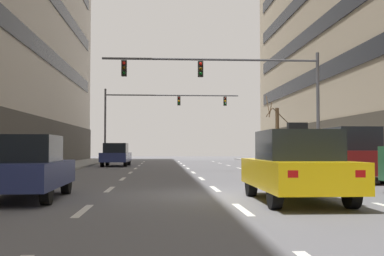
{
  "coord_description": "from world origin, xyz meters",
  "views": [
    {
      "loc": [
        -1.67,
        -12.81,
        1.25
      ],
      "look_at": [
        -0.1,
        11.41,
        2.26
      ],
      "focal_mm": 45.2,
      "sensor_mm": 36.0,
      "label": 1
    }
  ],
  "objects": [
    {
      "name": "lane_stripe_l1_s4",
      "position": [
        -3.21,
        2.0,
        0.0
      ],
      "size": [
        0.16,
        2.0,
        0.01
      ],
      "primitive_type": "cube",
      "color": "silver",
      "rests_on": "ground"
    },
    {
      "name": "lane_stripe_l3_s7",
      "position": [
        3.21,
        17.0,
        0.0
      ],
      "size": [
        0.16,
        2.0,
        0.01
      ],
      "primitive_type": "cube",
      "color": "silver",
      "rests_on": "ground"
    },
    {
      "name": "ground_plane",
      "position": [
        0.0,
        0.0,
        0.0
      ],
      "size": [
        120.0,
        120.0,
        0.0
      ],
      "primitive_type": "plane",
      "color": "slate"
    },
    {
      "name": "street_tree_0",
      "position": [
        7.57,
        25.1,
        2.47
      ],
      "size": [
        2.0,
        2.01,
        5.38
      ],
      "color": "#4C3823",
      "rests_on": "sidewalk_right"
    },
    {
      "name": "lane_stripe_l3_s5",
      "position": [
        3.21,
        7.0,
        0.0
      ],
      "size": [
        0.16,
        2.0,
        0.01
      ],
      "primitive_type": "cube",
      "color": "silver",
      "rests_on": "ground"
    },
    {
      "name": "lane_stripe_l1_s6",
      "position": [
        -3.21,
        12.0,
        0.0
      ],
      "size": [
        0.16,
        2.0,
        0.01
      ],
      "primitive_type": "cube",
      "color": "silver",
      "rests_on": "ground"
    },
    {
      "name": "lane_stripe_l1_s7",
      "position": [
        -3.21,
        17.0,
        0.0
      ],
      "size": [
        0.16,
        2.0,
        0.01
      ],
      "primitive_type": "cube",
      "color": "silver",
      "rests_on": "ground"
    },
    {
      "name": "lane_stripe_l1_s10",
      "position": [
        -3.21,
        32.0,
        0.0
      ],
      "size": [
        0.16,
        2.0,
        0.01
      ],
      "primitive_type": "cube",
      "color": "silver",
      "rests_on": "ground"
    },
    {
      "name": "car_driving_1",
      "position": [
        -4.96,
        -0.76,
        0.77
      ],
      "size": [
        1.85,
        4.22,
        1.57
      ],
      "color": "black",
      "rests_on": "ground"
    },
    {
      "name": "lane_stripe_l2_s5",
      "position": [
        0.0,
        7.0,
        0.0
      ],
      "size": [
        0.16,
        2.0,
        0.01
      ],
      "primitive_type": "cube",
      "color": "silver",
      "rests_on": "ground"
    },
    {
      "name": "lane_stripe_l1_s8",
      "position": [
        -3.21,
        22.0,
        0.0
      ],
      "size": [
        0.16,
        2.0,
        0.01
      ],
      "primitive_type": "cube",
      "color": "silver",
      "rests_on": "ground"
    },
    {
      "name": "lane_stripe_l3_s10",
      "position": [
        3.21,
        32.0,
        0.0
      ],
      "size": [
        0.16,
        2.0,
        0.01
      ],
      "primitive_type": "cube",
      "color": "silver",
      "rests_on": "ground"
    },
    {
      "name": "taxi_driving_0",
      "position": [
        1.48,
        -1.72,
        0.82
      ],
      "size": [
        1.89,
        4.44,
        1.84
      ],
      "color": "black",
      "rests_on": "ground"
    },
    {
      "name": "lane_stripe_l3_s4",
      "position": [
        3.21,
        2.0,
        0.0
      ],
      "size": [
        0.16,
        2.0,
        0.01
      ],
      "primitive_type": "cube",
      "color": "silver",
      "rests_on": "ground"
    },
    {
      "name": "traffic_signal_0",
      "position": [
        2.61,
        12.75,
        4.78
      ],
      "size": [
        11.7,
        0.35,
        6.31
      ],
      "color": "#4C4C51",
      "rests_on": "sidewalk_right"
    },
    {
      "name": "lane_stripe_l2_s9",
      "position": [
        0.0,
        27.0,
        0.0
      ],
      "size": [
        0.16,
        2.0,
        0.01
      ],
      "primitive_type": "cube",
      "color": "silver",
      "rests_on": "ground"
    },
    {
      "name": "lane_stripe_l1_s5",
      "position": [
        -3.21,
        7.0,
        0.0
      ],
      "size": [
        0.16,
        2.0,
        0.01
      ],
      "primitive_type": "cube",
      "color": "silver",
      "rests_on": "ground"
    },
    {
      "name": "lane_stripe_l3_s6",
      "position": [
        3.21,
        12.0,
        0.0
      ],
      "size": [
        0.16,
        2.0,
        0.01
      ],
      "primitive_type": "cube",
      "color": "silver",
      "rests_on": "ground"
    },
    {
      "name": "lane_stripe_l2_s4",
      "position": [
        0.0,
        2.0,
        0.0
      ],
      "size": [
        0.16,
        2.0,
        0.01
      ],
      "primitive_type": "cube",
      "color": "silver",
      "rests_on": "ground"
    },
    {
      "name": "car_driving_2",
      "position": [
        -4.78,
        21.08,
        0.79
      ],
      "size": [
        1.89,
        4.3,
        1.6
      ],
      "color": "black",
      "rests_on": "ground"
    },
    {
      "name": "lane_stripe_l2_s6",
      "position": [
        0.0,
        12.0,
        0.0
      ],
      "size": [
        0.16,
        2.0,
        0.01
      ],
      "primitive_type": "cube",
      "color": "silver",
      "rests_on": "ground"
    },
    {
      "name": "lane_stripe_l2_s10",
      "position": [
        0.0,
        32.0,
        0.0
      ],
      "size": [
        0.16,
        2.0,
        0.01
      ],
      "primitive_type": "cube",
      "color": "silver",
      "rests_on": "ground"
    },
    {
      "name": "lane_stripe_l2_s8",
      "position": [
        0.0,
        22.0,
        0.0
      ],
      "size": [
        0.16,
        2.0,
        0.01
      ],
      "primitive_type": "cube",
      "color": "silver",
      "rests_on": "ground"
    },
    {
      "name": "lane_stripe_l3_s8",
      "position": [
        3.21,
        22.0,
        0.0
      ],
      "size": [
        0.16,
        2.0,
        0.01
      ],
      "primitive_type": "cube",
      "color": "silver",
      "rests_on": "ground"
    },
    {
      "name": "lane_stripe_l1_s9",
      "position": [
        -3.21,
        27.0,
        0.0
      ],
      "size": [
        0.16,
        2.0,
        0.01
      ],
      "primitive_type": "cube",
      "color": "silver",
      "rests_on": "ground"
    },
    {
      "name": "lane_stripe_l1_s3",
      "position": [
        -3.21,
        -3.0,
        0.0
      ],
      "size": [
        0.16,
        2.0,
        0.01
      ],
      "primitive_type": "cube",
      "color": "silver",
      "rests_on": "ground"
    },
    {
      "name": "car_parked_2",
      "position": [
        5.38,
        4.84,
        1.0
      ],
      "size": [
        1.8,
        4.19,
        2.01
      ],
      "color": "black",
      "rests_on": "ground"
    },
    {
      "name": "lane_stripe_l2_s7",
      "position": [
        0.0,
        17.0,
        0.0
      ],
      "size": [
        0.16,
        2.0,
        0.01
      ],
      "primitive_type": "cube",
      "color": "silver",
      "rests_on": "ground"
    },
    {
      "name": "traffic_signal_1",
      "position": [
        -2.35,
        32.32,
        4.96
      ],
      "size": [
        12.54,
        0.34,
        6.63
      ],
      "color": "#4C4C51",
      "rests_on": "sidewalk_left"
    },
    {
      "name": "lane_stripe_l3_s9",
      "position": [
        3.21,
        27.0,
        0.0
      ],
      "size": [
        0.16,
        2.0,
        0.01
      ],
      "primitive_type": "cube",
      "color": "silver",
      "rests_on": "ground"
    },
    {
      "name": "lane_stripe_l2_s3",
      "position": [
        0.0,
        -3.0,
        0.0
      ],
      "size": [
        0.16,
        2.0,
        0.01
      ],
      "primitive_type": "cube",
      "color": "silver",
      "rests_on": "ground"
    }
  ]
}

